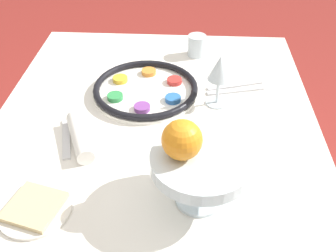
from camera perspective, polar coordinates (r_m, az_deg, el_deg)
dining_table at (r=1.29m, az=-1.93°, el=-14.71°), size 1.30×0.91×0.72m
seder_plate at (r=1.21m, az=-3.26°, el=5.37°), size 0.32×0.32×0.03m
wine_glass at (r=1.12m, az=7.49°, el=8.06°), size 0.07×0.07×0.16m
fruit_stand at (r=0.82m, az=4.82°, el=-5.68°), size 0.21×0.21×0.13m
orange_fruit at (r=0.78m, az=2.04°, el=-2.00°), size 0.08×0.08×0.08m
bread_plate at (r=0.92m, az=-18.77°, el=-11.20°), size 0.16×0.16×0.02m
napkin_roll at (r=1.04m, az=-12.66°, el=-1.51°), size 0.18×0.11×0.05m
cup_mid at (r=1.42m, az=4.20°, el=11.57°), size 0.06×0.06×0.07m
fork_left at (r=1.27m, az=9.67°, el=5.86°), size 0.07×0.18×0.01m
fork_right at (r=1.24m, az=9.77°, el=5.12°), size 0.06×0.18×0.01m
spoon at (r=1.08m, az=-14.53°, el=-1.74°), size 0.16×0.06×0.01m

